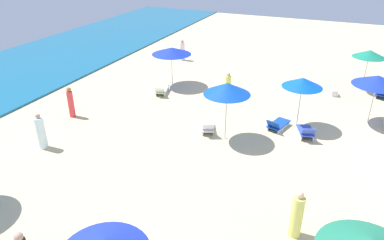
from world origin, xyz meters
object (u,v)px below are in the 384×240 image
at_px(lounge_chair_2_0, 382,93).
at_px(beachgoer_1, 71,103).
at_px(beachgoer_0, 297,216).
at_px(beachgoer_3, 182,51).
at_px(lounge_chair_1_0, 162,90).
at_px(umbrella_4, 303,82).
at_px(umbrella_5, 227,89).
at_px(cooler_box_0, 334,93).
at_px(lounge_chair_4_1, 306,132).
at_px(beachgoer_4, 228,87).
at_px(umbrella_0, 378,80).
at_px(umbrella_2, 370,54).
at_px(lounge_chair_4_0, 278,124).
at_px(beachgoer_2, 41,132).
at_px(lounge_chair_5_0, 208,127).
at_px(umbrella_1, 171,51).

bearing_deg(lounge_chair_2_0, beachgoer_1, 40.17).
height_order(beachgoer_0, beachgoer_3, beachgoer_0).
relative_size(lounge_chair_1_0, umbrella_4, 0.63).
distance_m(umbrella_5, cooler_box_0, 8.96).
xyz_separation_m(lounge_chair_4_1, beachgoer_4, (2.96, 4.84, 0.44)).
bearing_deg(umbrella_0, umbrella_2, 4.32).
bearing_deg(beachgoer_1, cooler_box_0, 7.63).
bearing_deg(cooler_box_0, beachgoer_1, 110.41).
relative_size(lounge_chair_4_0, beachgoer_0, 0.94).
bearing_deg(lounge_chair_2_0, cooler_box_0, 25.76).
bearing_deg(beachgoer_4, umbrella_0, -135.75).
bearing_deg(lounge_chair_4_0, beachgoer_2, 48.37).
height_order(lounge_chair_1_0, umbrella_2, umbrella_2).
height_order(umbrella_0, beachgoer_2, umbrella_0).
xyz_separation_m(lounge_chair_4_0, beachgoer_1, (-2.91, 10.15, 0.55)).
relative_size(lounge_chair_1_0, beachgoer_4, 1.03).
relative_size(lounge_chair_4_1, beachgoer_0, 0.85).
xyz_separation_m(umbrella_0, umbrella_2, (4.58, 0.35, 0.05)).
xyz_separation_m(beachgoer_2, beachgoer_4, (8.61, -5.75, -0.04)).
relative_size(umbrella_0, beachgoer_3, 1.60).
height_order(umbrella_5, beachgoer_0, umbrella_5).
distance_m(lounge_chair_4_1, beachgoer_2, 12.01).
relative_size(beachgoer_1, beachgoer_2, 0.97).
distance_m(umbrella_5, beachgoer_1, 8.33).
xyz_separation_m(umbrella_0, beachgoer_3, (5.96, 13.11, -1.56)).
relative_size(umbrella_0, umbrella_4, 0.99).
height_order(lounge_chair_4_0, beachgoer_1, beachgoer_1).
bearing_deg(beachgoer_0, lounge_chair_5_0, 122.81).
relative_size(umbrella_1, lounge_chair_2_0, 1.73).
height_order(umbrella_5, beachgoer_2, umbrella_5).
bearing_deg(lounge_chair_5_0, umbrella_5, 137.71).
height_order(umbrella_2, cooler_box_0, umbrella_2).
height_order(lounge_chair_2_0, beachgoer_3, beachgoer_3).
height_order(lounge_chair_4_0, beachgoer_4, beachgoer_4).
bearing_deg(umbrella_5, lounge_chair_1_0, 54.81).
relative_size(umbrella_2, beachgoer_2, 1.52).
bearing_deg(beachgoer_1, umbrella_1, 39.22).
distance_m(lounge_chair_1_0, cooler_box_0, 10.27).
relative_size(lounge_chair_4_0, beachgoer_3, 0.99).
bearing_deg(umbrella_4, lounge_chair_4_0, 126.29).
distance_m(umbrella_5, beachgoer_3, 12.61).
xyz_separation_m(lounge_chair_4_0, cooler_box_0, (5.56, -2.23, -0.04)).
xyz_separation_m(umbrella_4, lounge_chair_4_0, (-0.60, 0.82, -2.10)).
relative_size(beachgoer_1, cooler_box_0, 2.95).
xyz_separation_m(lounge_chair_2_0, beachgoer_3, (2.01, 13.86, 0.47)).
xyz_separation_m(umbrella_1, cooler_box_0, (2.26, -9.61, -2.03)).
bearing_deg(beachgoer_0, umbrella_4, 88.08).
height_order(lounge_chair_1_0, beachgoer_3, beachgoer_3).
relative_size(umbrella_0, lounge_chair_1_0, 1.57).
bearing_deg(umbrella_2, umbrella_1, 108.49).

